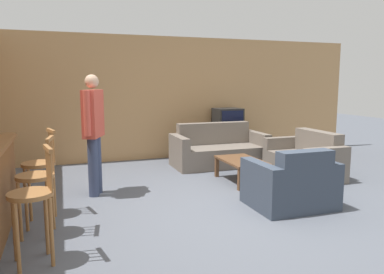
{
  "coord_description": "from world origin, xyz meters",
  "views": [
    {
      "loc": [
        -1.97,
        -4.21,
        1.64
      ],
      "look_at": [
        -0.19,
        0.86,
        0.85
      ],
      "focal_mm": 35.0,
      "sensor_mm": 36.0,
      "label": 1
    }
  ],
  "objects_px": {
    "coffee_table": "(242,163)",
    "tv_unit": "(227,145)",
    "armchair_near": "(291,185)",
    "bar_chair_far": "(40,170)",
    "person_by_window": "(93,128)",
    "bar_chair_near": "(33,202)",
    "couch_far": "(218,151)",
    "bar_chair_mid": "(37,183)",
    "tv": "(228,121)",
    "loveseat_right": "(305,160)"
  },
  "relations": [
    {
      "from": "tv_unit",
      "to": "person_by_window",
      "type": "bearing_deg",
      "value": -147.0
    },
    {
      "from": "bar_chair_far",
      "to": "tv_unit",
      "type": "distance_m",
      "value": 4.58
    },
    {
      "from": "bar_chair_far",
      "to": "tv",
      "type": "relative_size",
      "value": 1.88
    },
    {
      "from": "tv",
      "to": "tv_unit",
      "type": "bearing_deg",
      "value": 90.0
    },
    {
      "from": "couch_far",
      "to": "tv",
      "type": "distance_m",
      "value": 1.04
    },
    {
      "from": "bar_chair_far",
      "to": "person_by_window",
      "type": "distance_m",
      "value": 1.06
    },
    {
      "from": "couch_far",
      "to": "tv_unit",
      "type": "bearing_deg",
      "value": 54.11
    },
    {
      "from": "armchair_near",
      "to": "bar_chair_far",
      "type": "bearing_deg",
      "value": 166.3
    },
    {
      "from": "person_by_window",
      "to": "loveseat_right",
      "type": "bearing_deg",
      "value": -1.46
    },
    {
      "from": "loveseat_right",
      "to": "tv_unit",
      "type": "bearing_deg",
      "value": 105.19
    },
    {
      "from": "bar_chair_near",
      "to": "bar_chair_far",
      "type": "distance_m",
      "value": 1.32
    },
    {
      "from": "loveseat_right",
      "to": "bar_chair_mid",
      "type": "bearing_deg",
      "value": -163.96
    },
    {
      "from": "coffee_table",
      "to": "tv_unit",
      "type": "height_order",
      "value": "tv_unit"
    },
    {
      "from": "bar_chair_near",
      "to": "tv",
      "type": "relative_size",
      "value": 1.88
    },
    {
      "from": "bar_chair_mid",
      "to": "tv_unit",
      "type": "xyz_separation_m",
      "value": [
        3.73,
        3.29,
        -0.31
      ]
    },
    {
      "from": "couch_far",
      "to": "coffee_table",
      "type": "relative_size",
      "value": 1.88
    },
    {
      "from": "bar_chair_mid",
      "to": "person_by_window",
      "type": "xyz_separation_m",
      "value": [
        0.71,
        1.32,
        0.41
      ]
    },
    {
      "from": "couch_far",
      "to": "coffee_table",
      "type": "height_order",
      "value": "couch_far"
    },
    {
      "from": "bar_chair_far",
      "to": "armchair_near",
      "type": "height_order",
      "value": "bar_chair_far"
    },
    {
      "from": "couch_far",
      "to": "loveseat_right",
      "type": "height_order",
      "value": "couch_far"
    },
    {
      "from": "bar_chair_far",
      "to": "tv_unit",
      "type": "xyz_separation_m",
      "value": [
        3.73,
        2.64,
        -0.31
      ]
    },
    {
      "from": "couch_far",
      "to": "person_by_window",
      "type": "xyz_separation_m",
      "value": [
        -2.49,
        -1.23,
        0.69
      ]
    },
    {
      "from": "tv",
      "to": "person_by_window",
      "type": "xyz_separation_m",
      "value": [
        -3.02,
        -1.96,
        0.18
      ]
    },
    {
      "from": "armchair_near",
      "to": "coffee_table",
      "type": "relative_size",
      "value": 1.07
    },
    {
      "from": "tv",
      "to": "bar_chair_near",
      "type": "bearing_deg",
      "value": -133.31
    },
    {
      "from": "person_by_window",
      "to": "bar_chair_mid",
      "type": "bearing_deg",
      "value": -118.11
    },
    {
      "from": "bar_chair_far",
      "to": "armchair_near",
      "type": "xyz_separation_m",
      "value": [
        3.1,
        -0.76,
        -0.28
      ]
    },
    {
      "from": "bar_chair_far",
      "to": "armchair_near",
      "type": "distance_m",
      "value": 3.2
    },
    {
      "from": "armchair_near",
      "to": "coffee_table",
      "type": "height_order",
      "value": "armchair_near"
    },
    {
      "from": "bar_chair_mid",
      "to": "coffee_table",
      "type": "relative_size",
      "value": 1.09
    },
    {
      "from": "armchair_near",
      "to": "tv_unit",
      "type": "distance_m",
      "value": 3.46
    },
    {
      "from": "bar_chair_mid",
      "to": "tv_unit",
      "type": "relative_size",
      "value": 1.0
    },
    {
      "from": "coffee_table",
      "to": "person_by_window",
      "type": "distance_m",
      "value": 2.44
    },
    {
      "from": "couch_far",
      "to": "person_by_window",
      "type": "relative_size",
      "value": 1.05
    },
    {
      "from": "coffee_table",
      "to": "person_by_window",
      "type": "xyz_separation_m",
      "value": [
        -2.35,
        0.07,
        0.67
      ]
    },
    {
      "from": "couch_far",
      "to": "armchair_near",
      "type": "relative_size",
      "value": 1.76
    },
    {
      "from": "loveseat_right",
      "to": "tv_unit",
      "type": "relative_size",
      "value": 1.29
    },
    {
      "from": "bar_chair_far",
      "to": "armchair_near",
      "type": "relative_size",
      "value": 1.03
    },
    {
      "from": "bar_chair_near",
      "to": "person_by_window",
      "type": "distance_m",
      "value": 2.16
    },
    {
      "from": "tv_unit",
      "to": "tv",
      "type": "distance_m",
      "value": 0.54
    },
    {
      "from": "bar_chair_near",
      "to": "coffee_table",
      "type": "relative_size",
      "value": 1.09
    },
    {
      "from": "tv_unit",
      "to": "bar_chair_mid",
      "type": "bearing_deg",
      "value": -138.61
    },
    {
      "from": "couch_far",
      "to": "person_by_window",
      "type": "height_order",
      "value": "person_by_window"
    },
    {
      "from": "person_by_window",
      "to": "tv_unit",
      "type": "bearing_deg",
      "value": 33.0
    },
    {
      "from": "bar_chair_far",
      "to": "loveseat_right",
      "type": "height_order",
      "value": "bar_chair_far"
    },
    {
      "from": "coffee_table",
      "to": "bar_chair_near",
      "type": "bearing_deg",
      "value": -147.81
    },
    {
      "from": "tv_unit",
      "to": "armchair_near",
      "type": "bearing_deg",
      "value": -100.59
    },
    {
      "from": "armchair_near",
      "to": "person_by_window",
      "type": "xyz_separation_m",
      "value": [
        -2.39,
        1.43,
        0.69
      ]
    },
    {
      "from": "bar_chair_mid",
      "to": "bar_chair_far",
      "type": "distance_m",
      "value": 0.64
    },
    {
      "from": "person_by_window",
      "to": "bar_chair_near",
      "type": "bearing_deg",
      "value": -109.5
    }
  ]
}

